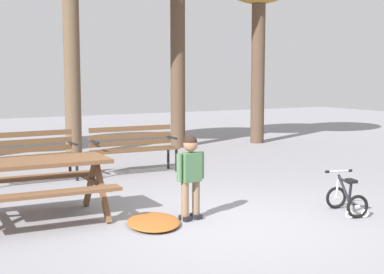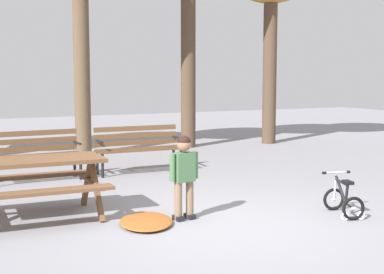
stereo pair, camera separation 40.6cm
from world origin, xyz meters
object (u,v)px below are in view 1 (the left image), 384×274
(child_standing, at_px, (191,170))
(kids_bicycle, at_px, (347,198))
(park_bench_left, at_px, (134,145))
(picnic_table, at_px, (34,174))
(park_bench_far_left, at_px, (28,153))

(child_standing, bearing_deg, kids_bicycle, -20.69)
(park_bench_left, distance_m, kids_bicycle, 4.31)
(child_standing, bearing_deg, park_bench_left, 78.50)
(park_bench_left, distance_m, child_standing, 3.46)
(child_standing, bearing_deg, picnic_table, 153.54)
(picnic_table, xyz_separation_m, kids_bicycle, (3.64, -1.58, -0.39))
(picnic_table, height_order, park_bench_left, park_bench_left)
(picnic_table, bearing_deg, kids_bicycle, -23.47)
(park_bench_left, relative_size, kids_bicycle, 2.62)
(picnic_table, xyz_separation_m, child_standing, (1.71, -0.85, 0.03))
(picnic_table, relative_size, kids_bicycle, 2.99)
(kids_bicycle, bearing_deg, park_bench_far_left, 127.40)
(picnic_table, bearing_deg, park_bench_left, 46.50)
(park_bench_far_left, xyz_separation_m, kids_bicycle, (3.14, -4.11, -0.31))
(park_bench_far_left, relative_size, child_standing, 1.53)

